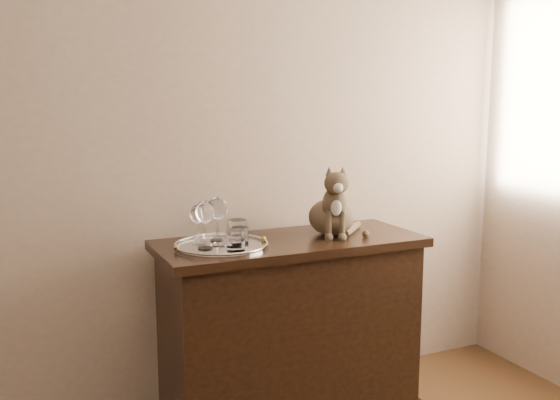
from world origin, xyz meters
The scene contains 11 objects.
wall_back centered at (0.00, 2.25, 1.35)m, with size 4.00×0.10×2.70m, color tan.
sideboard centered at (0.60, 1.94, 0.42)m, with size 1.20×0.50×0.85m, color black, non-canonical shape.
tray centered at (0.27, 1.93, 0.85)m, with size 0.40×0.40×0.01m, color silver.
wine_glass_a centered at (0.19, 1.99, 0.94)m, with size 0.06×0.06×0.17m, color silver, non-canonical shape.
wine_glass_b centered at (0.28, 2.01, 0.96)m, with size 0.07×0.07×0.19m, color silver, non-canonical shape.
wine_glass_c centered at (0.19, 1.90, 0.96)m, with size 0.08×0.08×0.20m, color silver, non-canonical shape.
wine_glass_d centered at (0.26, 1.93, 0.96)m, with size 0.08×0.08×0.21m, color white, non-canonical shape.
tumbler_a centered at (0.34, 1.89, 0.90)m, with size 0.07×0.07×0.08m, color silver.
tumbler_b centered at (0.29, 1.81, 0.90)m, with size 0.08×0.08×0.09m, color silver.
tumbler_c centered at (0.35, 1.96, 0.91)m, with size 0.09×0.09×0.10m, color white.
cat centered at (0.82, 1.96, 1.01)m, with size 0.33×0.30×0.33m, color brown, non-canonical shape.
Camera 1 is at (-0.57, -0.53, 1.48)m, focal length 40.00 mm.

